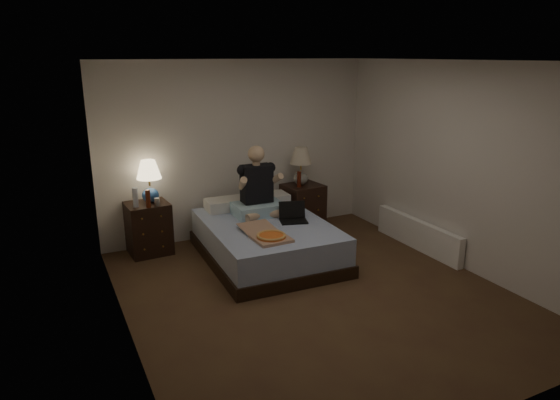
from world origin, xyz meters
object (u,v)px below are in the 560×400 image
nightstand_right (303,208)px  person (258,181)px  water_bottle (135,197)px  pizza_box (271,237)px  beer_bottle_right (299,179)px  bed (267,241)px  laptop (294,213)px  nightstand_left (149,228)px  beer_bottle_left (148,199)px  lamp_left (149,181)px  radiator (418,234)px  soda_can (157,202)px  lamp_right (301,166)px

nightstand_right → person: (-0.91, -0.41, 0.60)m
water_bottle → pizza_box: (1.27, -1.35, -0.29)m
water_bottle → beer_bottle_right: (2.32, -0.07, 0.00)m
bed → laptop: (0.33, -0.12, 0.36)m
nightstand_left → beer_bottle_left: beer_bottle_left is taller
laptop → beer_bottle_left: bearing=171.3°
nightstand_left → beer_bottle_left: size_ratio=3.00×
lamp_left → beer_bottle_left: (-0.08, -0.23, -0.17)m
nightstand_right → radiator: bearing=-58.2°
lamp_left → soda_can: (0.04, -0.20, -0.23)m
lamp_right → water_bottle: lamp_right is taller
lamp_right → person: (-0.88, -0.44, -0.03)m
lamp_left → lamp_right: (2.19, -0.10, 0.01)m
bed → nightstand_right: (0.95, 0.77, 0.11)m
water_bottle → nightstand_right: bearing=0.1°
beer_bottle_right → person: (-0.80, -0.34, 0.14)m
person → soda_can: bearing=166.2°
soda_can → beer_bottle_left: 0.14m
lamp_right → soda_can: lamp_right is taller
lamp_left → laptop: lamp_left is taller
pizza_box → radiator: pizza_box is taller
water_bottle → beer_bottle_left: bearing=-34.3°
lamp_right → soda_can: (-2.15, -0.10, -0.24)m
bed → nightstand_right: 1.23m
nightstand_left → water_bottle: water_bottle is taller
lamp_left → radiator: size_ratio=0.35×
beer_bottle_right → beer_bottle_left: bearing=-179.3°
laptop → radiator: laptop is taller
nightstand_left → beer_bottle_right: bearing=-7.7°
nightstand_left → nightstand_right: nightstand_right is taller
lamp_left → radiator: lamp_left is taller
nightstand_right → beer_bottle_right: 0.48m
bed → radiator: 2.08m
laptop → pizza_box: (-0.53, -0.46, -0.08)m
pizza_box → person: bearing=73.2°
soda_can → laptop: bearing=-27.9°
lamp_right → pizza_box: (-1.13, -1.38, -0.45)m
nightstand_left → person: bearing=-23.7°
water_bottle → laptop: (1.81, -0.88, -0.21)m
nightstand_left → pizza_box: size_ratio=0.91×
soda_can → laptop: (1.55, -0.82, -0.13)m
laptop → bed: bearing=177.3°
beer_bottle_left → radiator: (3.34, -1.25, -0.61)m
lamp_right → water_bottle: (-2.40, -0.04, -0.17)m
lamp_left → nightstand_left: bearing=-154.9°
lamp_right → soda_can: 2.16m
pizza_box → nightstand_right: bearing=47.5°
nightstand_left → beer_bottle_left: 0.50m
nightstand_left → soda_can: (0.10, -0.17, 0.40)m
lamp_left → laptop: bearing=-32.6°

